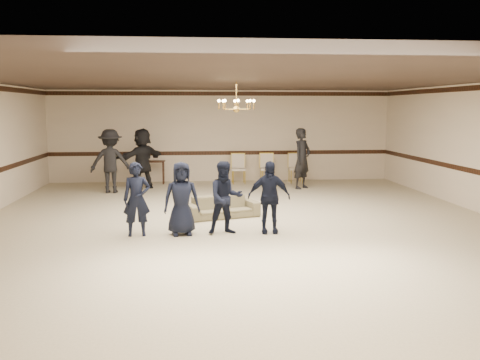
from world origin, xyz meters
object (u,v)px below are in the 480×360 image
object	(u,v)px
boy_d	(269,197)
banquet_chair_right	(296,168)
boy_b	(181,198)
adult_left	(111,161)
adult_right	(302,158)
settee	(222,207)
banquet_chair_mid	(267,169)
chandelier	(236,96)
adult_mid	(143,159)
console_table	(151,172)
boy_c	(226,198)
boy_a	(137,199)
banquet_chair_left	(239,169)

from	to	relation	value
boy_d	banquet_chair_right	bearing A→B (deg)	77.09
boy_b	adult_left	world-z (taller)	adult_left
boy_b	adult_right	xyz separation A→B (m)	(3.77, 6.01, 0.22)
settee	banquet_chair_mid	bearing A→B (deg)	53.03
chandelier	adult_mid	size ratio (longest dim) A/B	0.48
adult_left	adult_mid	distance (m)	1.14
boy_d	console_table	bearing A→B (deg)	113.94
banquet_chair_right	boy_d	bearing A→B (deg)	-101.70
boy_d	console_table	distance (m)	8.13
boy_c	adult_mid	distance (m)	6.79
boy_a	settee	bearing A→B (deg)	35.39
adult_left	boy_b	bearing A→B (deg)	112.92
banquet_chair_right	adult_left	bearing A→B (deg)	-160.93
chandelier	adult_left	size ratio (longest dim) A/B	0.48
boy_c	settee	world-z (taller)	boy_c
boy_c	adult_left	size ratio (longest dim) A/B	0.77
chandelier	banquet_chair_right	distance (m)	6.33
chandelier	banquet_chair_right	size ratio (longest dim) A/B	0.93
boy_d	banquet_chair_mid	xyz separation A→B (m)	(1.05, 7.37, -0.25)
boy_b	banquet_chair_left	distance (m)	7.60
chandelier	adult_mid	world-z (taller)	chandelier
boy_b	boy_c	world-z (taller)	same
chandelier	boy_d	distance (m)	3.01
boy_b	adult_left	xyz separation A→B (m)	(-2.23, 5.71, 0.22)
boy_c	banquet_chair_left	xyz separation A→B (m)	(0.95, 7.37, -0.25)
boy_a	banquet_chair_mid	size ratio (longest dim) A/B	1.49
boy_a	console_table	bearing A→B (deg)	84.91
settee	adult_left	size ratio (longest dim) A/B	0.89
boy_c	banquet_chair_left	world-z (taller)	boy_c
boy_a	adult_right	world-z (taller)	adult_right
console_table	boy_c	bearing A→B (deg)	-70.43
boy_b	boy_d	bearing A→B (deg)	-7.58
boy_c	adult_left	bearing A→B (deg)	110.25
chandelier	boy_b	xyz separation A→B (m)	(-1.31, -2.08, -2.12)
adult_left	banquet_chair_mid	bearing A→B (deg)	-160.32
adult_right	banquet_chair_mid	bearing A→B (deg)	81.75
settee	console_table	bearing A→B (deg)	91.08
banquet_chair_right	adult_right	bearing A→B (deg)	-89.28
chandelier	boy_b	world-z (taller)	chandelier
boy_d	banquet_chair_right	world-z (taller)	boy_d
boy_c	banquet_chair_mid	world-z (taller)	boy_c
boy_a	adult_mid	bearing A→B (deg)	86.80
chandelier	adult_right	xyz separation A→B (m)	(2.46, 3.93, -1.90)
banquet_chair_left	banquet_chair_mid	bearing A→B (deg)	5.12
boy_b	adult_right	size ratio (longest dim) A/B	0.77
boy_c	boy_d	xyz separation A→B (m)	(0.90, 0.00, 0.00)
boy_b	boy_c	size ratio (longest dim) A/B	1.00
boy_a	adult_right	xyz separation A→B (m)	(4.67, 6.01, 0.22)
adult_mid	console_table	xyz separation A→B (m)	(0.17, 1.15, -0.57)
adult_left	banquet_chair_right	world-z (taller)	adult_left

